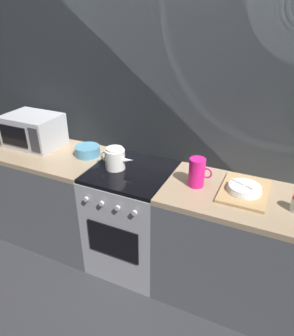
# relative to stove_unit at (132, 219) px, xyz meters

# --- Properties ---
(ground_plane) EXTENTS (8.00, 8.00, 0.00)m
(ground_plane) POSITION_rel_stove_unit_xyz_m (0.00, 0.00, -0.45)
(ground_plane) COLOR #2D2D33
(back_wall) EXTENTS (3.60, 0.05, 2.40)m
(back_wall) POSITION_rel_stove_unit_xyz_m (0.00, 0.32, 0.75)
(back_wall) COLOR gray
(back_wall) RESTS_ON ground_plane
(counter_left) EXTENTS (1.20, 0.60, 0.90)m
(counter_left) POSITION_rel_stove_unit_xyz_m (-0.90, 0.00, 0.00)
(counter_left) COLOR #515459
(counter_left) RESTS_ON ground_plane
(stove_unit) EXTENTS (0.60, 0.63, 0.90)m
(stove_unit) POSITION_rel_stove_unit_xyz_m (0.00, 0.00, 0.00)
(stove_unit) COLOR #9E9EA3
(stove_unit) RESTS_ON ground_plane
(counter_right) EXTENTS (1.20, 0.60, 0.90)m
(counter_right) POSITION_rel_stove_unit_xyz_m (0.90, 0.00, 0.00)
(counter_right) COLOR #515459
(counter_right) RESTS_ON ground_plane
(microwave) EXTENTS (0.46, 0.35, 0.27)m
(microwave) POSITION_rel_stove_unit_xyz_m (-0.98, 0.07, 0.59)
(microwave) COLOR #B2B2B7
(microwave) RESTS_ON counter_left
(kettle) EXTENTS (0.28, 0.15, 0.17)m
(kettle) POSITION_rel_stove_unit_xyz_m (-0.12, -0.01, 0.53)
(kettle) COLOR white
(kettle) RESTS_ON stove_unit
(mixing_bowl) EXTENTS (0.20, 0.20, 0.08)m
(mixing_bowl) POSITION_rel_stove_unit_xyz_m (-0.44, 0.08, 0.49)
(mixing_bowl) COLOR teal
(mixing_bowl) RESTS_ON counter_left
(pitcher) EXTENTS (0.16, 0.11, 0.20)m
(pitcher) POSITION_rel_stove_unit_xyz_m (0.51, 0.00, 0.55)
(pitcher) COLOR #E5197A
(pitcher) RESTS_ON counter_right
(dish_pile) EXTENTS (0.30, 0.40, 0.07)m
(dish_pile) POSITION_rel_stove_unit_xyz_m (0.82, 0.04, 0.47)
(dish_pile) COLOR tan
(dish_pile) RESTS_ON counter_right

